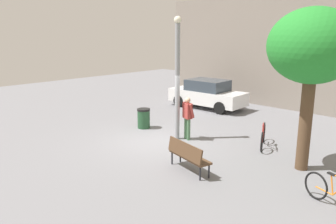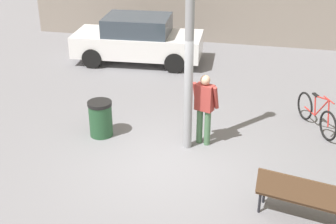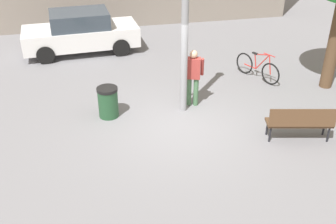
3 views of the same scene
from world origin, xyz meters
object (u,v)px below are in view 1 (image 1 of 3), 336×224
object	(u,v)px
lamppost	(177,76)
plaza_tree	(313,48)
bicycle_red	(263,137)
parked_car_white	(207,94)
person_by_lamppost	(188,115)
park_bench	(188,154)
trash_bin	(144,118)
bicycle_orange	(335,194)

from	to	relation	value
lamppost	plaza_tree	xyz separation A→B (m)	(4.77, 0.50, 1.18)
bicycle_red	parked_car_white	size ratio (longest dim) A/B	0.39
person_by_lamppost	parked_car_white	distance (m)	5.80
lamppost	bicycle_red	xyz separation A→B (m)	(2.87, 1.52, -2.10)
park_bench	trash_bin	world-z (taller)	park_bench
lamppost	bicycle_orange	xyz separation A→B (m)	(6.37, -1.33, -2.10)
plaza_tree	bicycle_red	distance (m)	3.92
plaza_tree	trash_bin	bearing A→B (deg)	-176.63
lamppost	bicycle_red	world-z (taller)	lamppost
plaza_tree	parked_car_white	distance (m)	9.24
park_bench	bicycle_red	bearing A→B (deg)	82.72
plaza_tree	bicycle_red	world-z (taller)	plaza_tree
park_bench	bicycle_orange	bearing A→B (deg)	11.08
park_bench	parked_car_white	xyz separation A→B (m)	(-5.04, 7.33, 0.23)
lamppost	bicycle_orange	size ratio (longest dim) A/B	2.72
bicycle_orange	bicycle_red	xyz separation A→B (m)	(-3.50, 2.85, -0.00)
lamppost	bicycle_red	bearing A→B (deg)	27.87
parked_car_white	plaza_tree	bearing A→B (deg)	-32.52
lamppost	person_by_lamppost	size ratio (longest dim) A/B	2.79
bicycle_red	trash_bin	distance (m)	5.16
parked_car_white	lamppost	bearing A→B (deg)	-63.29
bicycle_orange	parked_car_white	distance (m)	11.14
person_by_lamppost	park_bench	size ratio (longest dim) A/B	1.00
person_by_lamppost	trash_bin	xyz separation A→B (m)	(-2.41, -0.14, -0.53)
person_by_lamppost	plaza_tree	world-z (taller)	plaza_tree
bicycle_orange	park_bench	bearing A→B (deg)	-168.92
park_bench	trash_bin	xyz separation A→B (m)	(-4.49, 2.21, -0.11)
park_bench	parked_car_white	distance (m)	8.90
lamppost	person_by_lamppost	world-z (taller)	lamppost
lamppost	person_by_lamppost	bearing A→B (deg)	35.89
lamppost	bicycle_orange	distance (m)	6.84
lamppost	bicycle_orange	bearing A→B (deg)	-11.83
park_bench	trash_bin	size ratio (longest dim) A/B	1.94
bicycle_orange	trash_bin	distance (m)	8.58
lamppost	trash_bin	xyz separation A→B (m)	(-2.08, 0.10, -2.05)
plaza_tree	lamppost	bearing A→B (deg)	-173.96
bicycle_orange	parked_car_white	world-z (taller)	parked_car_white
park_bench	plaza_tree	size ratio (longest dim) A/B	0.35
person_by_lamppost	plaza_tree	bearing A→B (deg)	3.45
person_by_lamppost	bicycle_red	size ratio (longest dim) A/B	1.01
trash_bin	park_bench	bearing A→B (deg)	-26.22
bicycle_orange	person_by_lamppost	bearing A→B (deg)	165.43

